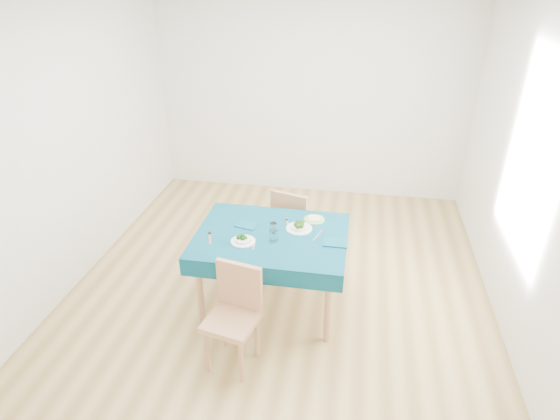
% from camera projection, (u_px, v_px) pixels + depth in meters
% --- Properties ---
extents(room_shell, '(4.02, 4.52, 2.73)m').
position_uv_depth(room_shell, '(280.00, 159.00, 4.00)').
color(room_shell, olive).
rests_on(room_shell, ground).
extents(table, '(1.30, 0.99, 0.76)m').
position_uv_depth(table, '(271.00, 271.00, 4.21)').
color(table, '#073F53').
rests_on(table, ground).
extents(chair_near, '(0.44, 0.47, 0.92)m').
position_uv_depth(chair_near, '(231.00, 318.00, 3.53)').
color(chair_near, '#AB7850').
rests_on(chair_near, ground).
extents(chair_far, '(0.48, 0.50, 0.95)m').
position_uv_depth(chair_far, '(296.00, 220.00, 4.84)').
color(chair_far, '#AB7850').
rests_on(chair_far, ground).
extents(bowl_near, '(0.21, 0.21, 0.06)m').
position_uv_depth(bowl_near, '(243.00, 239.00, 3.91)').
color(bowl_near, white).
rests_on(bowl_near, table).
extents(bowl_far, '(0.23, 0.23, 0.07)m').
position_uv_depth(bowl_far, '(299.00, 226.00, 4.10)').
color(bowl_far, white).
rests_on(bowl_far, table).
extents(fork_near, '(0.09, 0.19, 0.00)m').
position_uv_depth(fork_near, '(210.00, 238.00, 3.97)').
color(fork_near, silver).
rests_on(fork_near, table).
extents(knife_near, '(0.04, 0.19, 0.00)m').
position_uv_depth(knife_near, '(254.00, 244.00, 3.89)').
color(knife_near, silver).
rests_on(knife_near, table).
extents(fork_far, '(0.09, 0.19, 0.00)m').
position_uv_depth(fork_far, '(288.00, 224.00, 4.18)').
color(fork_far, silver).
rests_on(fork_far, table).
extents(knife_far, '(0.08, 0.20, 0.00)m').
position_uv_depth(knife_far, '(318.00, 235.00, 4.01)').
color(knife_far, silver).
rests_on(knife_far, table).
extents(napkin_near, '(0.21, 0.17, 0.01)m').
position_uv_depth(napkin_near, '(247.00, 225.00, 4.16)').
color(napkin_near, '#0A475C').
rests_on(napkin_near, table).
extents(napkin_far, '(0.20, 0.14, 0.01)m').
position_uv_depth(napkin_far, '(335.00, 243.00, 3.90)').
color(napkin_far, '#0A475C').
rests_on(napkin_far, table).
extents(tumbler_center, '(0.06, 0.06, 0.08)m').
position_uv_depth(tumbler_center, '(273.00, 227.00, 4.06)').
color(tumbler_center, white).
rests_on(tumbler_center, table).
extents(tumbler_side, '(0.07, 0.07, 0.09)m').
position_uv_depth(tumbler_side, '(274.00, 235.00, 3.93)').
color(tumbler_side, white).
rests_on(tumbler_side, table).
extents(side_plate, '(0.19, 0.19, 0.01)m').
position_uv_depth(side_plate, '(314.00, 220.00, 4.25)').
color(side_plate, '#8CBE5D').
rests_on(side_plate, table).
extents(bread_slice, '(0.11, 0.11, 0.02)m').
position_uv_depth(bread_slice, '(314.00, 218.00, 4.25)').
color(bread_slice, beige).
rests_on(bread_slice, side_plate).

